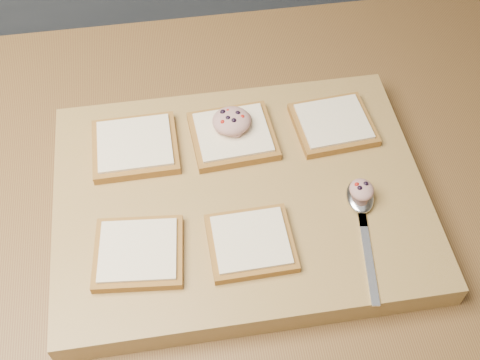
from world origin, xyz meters
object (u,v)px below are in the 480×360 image
(bread_far_center, at_px, (233,135))
(spoon, at_px, (361,205))
(cutting_board, at_px, (240,199))
(tuna_salad_dollop, at_px, (232,121))

(bread_far_center, bearing_deg, spoon, -43.85)
(bread_far_center, distance_m, spoon, 0.22)
(cutting_board, relative_size, spoon, 2.71)
(spoon, bearing_deg, cutting_board, 161.26)
(tuna_salad_dollop, bearing_deg, spoon, -45.51)
(tuna_salad_dollop, relative_size, spoon, 0.30)
(tuna_salad_dollop, bearing_deg, bread_far_center, -88.56)
(cutting_board, bearing_deg, spoon, -18.74)
(bread_far_center, relative_size, tuna_salad_dollop, 2.23)
(cutting_board, relative_size, tuna_salad_dollop, 9.04)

